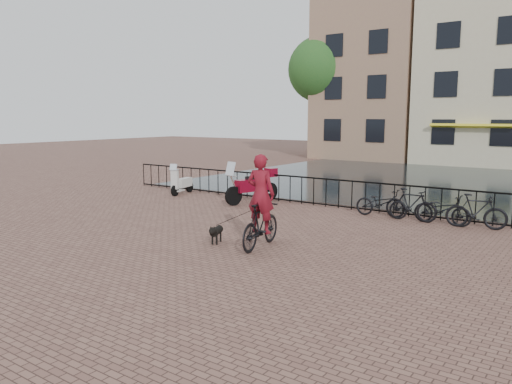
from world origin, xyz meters
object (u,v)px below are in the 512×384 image
Objects in this scene: cyclist at (261,207)px; motorcycle at (252,181)px; scooter at (182,178)px; dog at (217,233)px.

motorcycle is at bearing -60.64° from cyclist.
scooter is at bearing -165.40° from motorcycle.
cyclist is 6.43m from motorcycle.
cyclist is 1.44m from dog.
scooter reaches higher than dog.
cyclist is 1.81× the size of scooter.
dog is 0.52× the size of scooter.
cyclist is 9.12m from scooter.
dog is at bearing -52.18° from scooter.
dog is at bearing 5.33° from cyclist.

